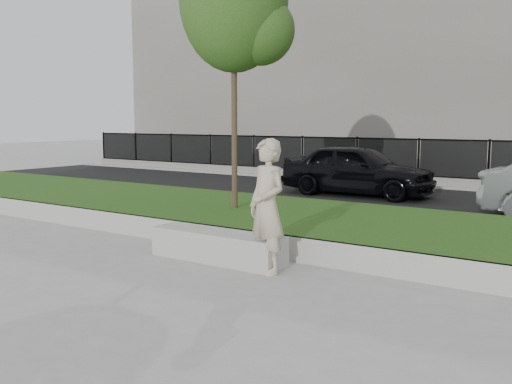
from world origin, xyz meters
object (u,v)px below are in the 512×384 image
Objects in this scene: young_tree at (238,6)px; car_dark at (357,170)px; stone_bench at (217,246)px; man at (267,207)px; book at (274,236)px.

young_tree reaches higher than car_dark.
car_dark is (-1.36, 8.21, 0.55)m from stone_bench.
man is 0.35× the size of young_tree.
man is 8.70m from car_dark.
young_tree is at bearing 121.42° from book.
young_tree is (-1.44, 2.55, 4.22)m from stone_bench.
stone_bench is 0.41× the size of young_tree.
book is 0.04× the size of young_tree.
young_tree is at bearing 119.52° from stone_bench.
car_dark is at bearing 92.38° from book.
stone_bench is at bearing -170.97° from car_dark.
car_dark reaches higher than book.
young_tree is (-2.39, 2.39, 3.98)m from book.
stone_bench is 1.00m from book.
book is 0.05× the size of car_dark.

